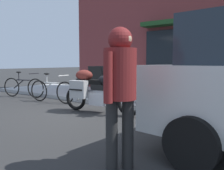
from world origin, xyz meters
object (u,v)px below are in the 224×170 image
object	(u,v)px
pedestrian_walking	(120,81)
sandwich_board_sign	(98,81)
parked_bicycle	(52,91)
second_bicycle_by_cafe	(23,87)
touring_motorcycle	(96,89)

from	to	relation	value
pedestrian_walking	sandwich_board_sign	world-z (taller)	pedestrian_walking
parked_bicycle	second_bicycle_by_cafe	distance (m)	1.71
touring_motorcycle	parked_bicycle	distance (m)	2.15
pedestrian_walking	second_bicycle_by_cafe	distance (m)	6.71
parked_bicycle	sandwich_board_sign	size ratio (longest dim) A/B	1.71
touring_motorcycle	sandwich_board_sign	size ratio (longest dim) A/B	2.14
pedestrian_walking	second_bicycle_by_cafe	size ratio (longest dim) A/B	0.98
pedestrian_walking	second_bicycle_by_cafe	bearing A→B (deg)	156.50
touring_motorcycle	pedestrian_walking	size ratio (longest dim) A/B	1.30
touring_motorcycle	pedestrian_walking	xyz separation A→B (m)	(2.30, -2.23, 0.45)
touring_motorcycle	pedestrian_walking	bearing A→B (deg)	-44.13
second_bicycle_by_cafe	parked_bicycle	bearing A→B (deg)	-3.46
sandwich_board_sign	second_bicycle_by_cafe	world-z (taller)	sandwich_board_sign
touring_motorcycle	parked_bicycle	world-z (taller)	touring_motorcycle
touring_motorcycle	second_bicycle_by_cafe	size ratio (longest dim) A/B	1.27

